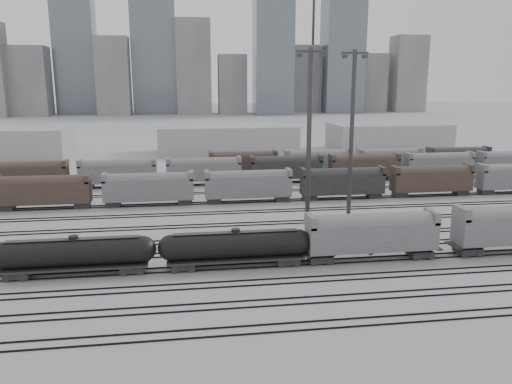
{
  "coord_description": "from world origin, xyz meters",
  "views": [
    {
      "loc": [
        -2.96,
        -52.31,
        20.56
      ],
      "look_at": [
        7.88,
        21.86,
        4.0
      ],
      "focal_mm": 35.0,
      "sensor_mm": 36.0,
      "label": 1
    }
  ],
  "objects": [
    {
      "name": "crane_left",
      "position": [
        -28.74,
        305.0,
        57.39
      ],
      "size": [
        42.0,
        1.8,
        100.0
      ],
      "color": "#343336",
      "rests_on": "ground"
    },
    {
      "name": "bg_string_mid",
      "position": [
        18.0,
        48.0,
        2.8
      ],
      "size": [
        151.0,
        3.0,
        5.6
      ],
      "color": "black",
      "rests_on": "ground"
    },
    {
      "name": "bg_string_far",
      "position": [
        35.5,
        56.0,
        2.8
      ],
      "size": [
        66.0,
        3.0,
        5.6
      ],
      "color": "#49372E",
      "rests_on": "ground"
    },
    {
      "name": "ground",
      "position": [
        0.0,
        0.0,
        0.0
      ],
      "size": [
        900.0,
        900.0,
        0.0
      ],
      "primitive_type": "plane",
      "color": "#B5B5BA",
      "rests_on": "ground"
    },
    {
      "name": "tank_car_a",
      "position": [
        -14.94,
        1.0,
        2.48
      ],
      "size": [
        17.35,
        2.89,
        4.29
      ],
      "color": "black",
      "rests_on": "ground"
    },
    {
      "name": "hopper_car_a",
      "position": [
        18.52,
        1.0,
        3.43
      ],
      "size": [
        15.51,
        3.08,
        5.55
      ],
      "color": "black",
      "rests_on": "ground"
    },
    {
      "name": "bg_string_near",
      "position": [
        8.0,
        32.0,
        2.8
      ],
      "size": [
        151.0,
        3.0,
        5.6
      ],
      "color": "slate",
      "rests_on": "ground"
    },
    {
      "name": "skyline",
      "position": [
        10.84,
        280.0,
        34.73
      ],
      "size": [
        316.0,
        22.4,
        95.0
      ],
      "color": "#979799",
      "rests_on": "ground"
    },
    {
      "name": "tank_car_b",
      "position": [
        2.53,
        1.0,
        2.48
      ],
      "size": [
        17.35,
        2.89,
        4.29
      ],
      "color": "black",
      "rests_on": "ground"
    },
    {
      "name": "crane_right",
      "position": [
        91.26,
        305.0,
        57.39
      ],
      "size": [
        42.0,
        1.8,
        100.0
      ],
      "color": "#343336",
      "rests_on": "ground"
    },
    {
      "name": "warehouse_right",
      "position": [
        60.0,
        95.0,
        4.0
      ],
      "size": [
        35.0,
        18.0,
        8.0
      ],
      "primitive_type": "cube",
      "color": "#AFB0B2",
      "rests_on": "ground"
    },
    {
      "name": "light_mast_d",
      "position": [
        22.12,
        19.83,
        13.37
      ],
      "size": [
        4.03,
        0.65,
        25.2
      ],
      "color": "#343336",
      "rests_on": "ground"
    },
    {
      "name": "tracks",
      "position": [
        0.0,
        17.5,
        0.08
      ],
      "size": [
        220.0,
        71.5,
        0.16
      ],
      "color": "black",
      "rests_on": "ground"
    },
    {
      "name": "light_mast_c",
      "position": [
        13.74,
        12.76,
        13.23
      ],
      "size": [
        3.99,
        0.64,
        24.93
      ],
      "color": "#343336",
      "rests_on": "ground"
    },
    {
      "name": "warehouse_mid",
      "position": [
        10.0,
        95.0,
        4.0
      ],
      "size": [
        40.0,
        18.0,
        8.0
      ],
      "primitive_type": "cube",
      "color": "#AFB0B2",
      "rests_on": "ground"
    }
  ]
}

